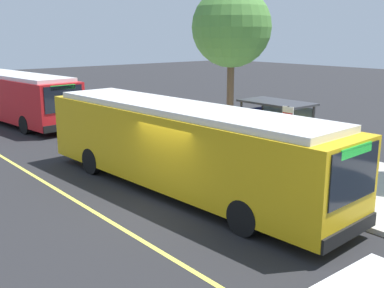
{
  "coord_description": "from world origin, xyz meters",
  "views": [
    {
      "loc": [
        11.03,
        -8.28,
        5.21
      ],
      "look_at": [
        -0.06,
        0.93,
        1.78
      ],
      "focal_mm": 43.34,
      "sensor_mm": 36.0,
      "label": 1
    }
  ],
  "objects_px": {
    "waiting_bench": "(281,151)",
    "route_sign_post": "(287,136)",
    "transit_bus_main": "(180,145)",
    "transit_bus_second": "(15,96)",
    "pedestrian_commuter": "(202,137)"
  },
  "relations": [
    {
      "from": "waiting_bench",
      "to": "route_sign_post",
      "type": "height_order",
      "value": "route_sign_post"
    },
    {
      "from": "transit_bus_main",
      "to": "route_sign_post",
      "type": "bearing_deg",
      "value": 46.97
    },
    {
      "from": "pedestrian_commuter",
      "to": "route_sign_post",
      "type": "bearing_deg",
      "value": -2.58
    },
    {
      "from": "transit_bus_main",
      "to": "waiting_bench",
      "type": "distance_m",
      "value": 5.04
    },
    {
      "from": "waiting_bench",
      "to": "route_sign_post",
      "type": "bearing_deg",
      "value": -48.03
    },
    {
      "from": "transit_bus_second",
      "to": "pedestrian_commuter",
      "type": "xyz_separation_m",
      "value": [
        14.02,
        2.61,
        -0.5
      ]
    },
    {
      "from": "transit_bus_main",
      "to": "pedestrian_commuter",
      "type": "height_order",
      "value": "transit_bus_main"
    },
    {
      "from": "transit_bus_second",
      "to": "pedestrian_commuter",
      "type": "distance_m",
      "value": 14.27
    },
    {
      "from": "transit_bus_main",
      "to": "waiting_bench",
      "type": "bearing_deg",
      "value": 86.65
    },
    {
      "from": "transit_bus_second",
      "to": "pedestrian_commuter",
      "type": "bearing_deg",
      "value": 10.54
    },
    {
      "from": "transit_bus_main",
      "to": "route_sign_post",
      "type": "distance_m",
      "value": 3.55
    },
    {
      "from": "route_sign_post",
      "to": "pedestrian_commuter",
      "type": "relative_size",
      "value": 1.66
    },
    {
      "from": "pedestrian_commuter",
      "to": "transit_bus_main",
      "type": "bearing_deg",
      "value": -53.63
    },
    {
      "from": "route_sign_post",
      "to": "waiting_bench",
      "type": "bearing_deg",
      "value": 131.97
    },
    {
      "from": "waiting_bench",
      "to": "route_sign_post",
      "type": "distance_m",
      "value": 3.43
    }
  ]
}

